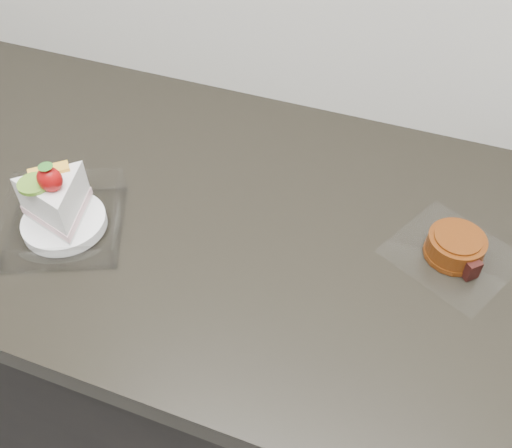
% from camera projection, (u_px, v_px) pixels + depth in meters
% --- Properties ---
extents(counter, '(2.04, 0.64, 0.90)m').
position_uv_depth(counter, '(293.00, 382.00, 1.16)').
color(counter, black).
rests_on(counter, ground).
extents(cake_tray, '(0.22, 0.22, 0.13)m').
position_uv_depth(cake_tray, '(61.00, 212.00, 0.82)').
color(cake_tray, white).
rests_on(cake_tray, counter).
extents(mooncake_wrap, '(0.21, 0.21, 0.04)m').
position_uv_depth(mooncake_wrap, '(455.00, 249.00, 0.80)').
color(mooncake_wrap, white).
rests_on(mooncake_wrap, counter).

